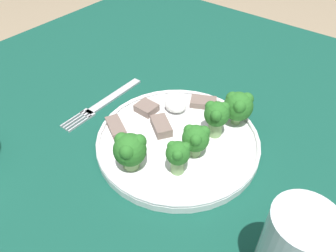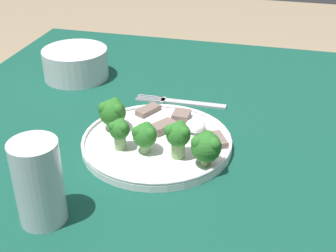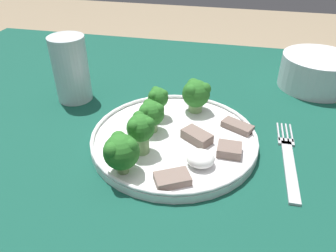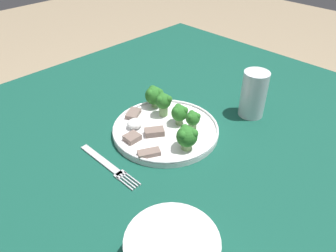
% 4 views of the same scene
% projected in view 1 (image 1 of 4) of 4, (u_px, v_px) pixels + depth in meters
% --- Properties ---
extents(table, '(1.16, 0.99, 0.76)m').
position_uv_depth(table, '(204.00, 184.00, 0.59)').
color(table, '#114738').
rests_on(table, ground_plane).
extents(dinner_plate, '(0.25, 0.25, 0.02)m').
position_uv_depth(dinner_plate, '(178.00, 141.00, 0.51)').
color(dinner_plate, white).
rests_on(dinner_plate, table).
extents(fork, '(0.02, 0.18, 0.00)m').
position_uv_depth(fork, '(105.00, 102.00, 0.60)').
color(fork, '#B2B2B7').
rests_on(fork, table).
extents(broccoli_floret_near_rim_left, '(0.05, 0.05, 0.06)m').
position_uv_depth(broccoli_floret_near_rim_left, '(130.00, 150.00, 0.45)').
color(broccoli_floret_near_rim_left, '#7FA866').
rests_on(broccoli_floret_near_rim_left, dinner_plate).
extents(broccoli_floret_center_left, '(0.04, 0.04, 0.06)m').
position_uv_depth(broccoli_floret_center_left, '(217.00, 115.00, 0.49)').
color(broccoli_floret_center_left, '#7FA866').
rests_on(broccoli_floret_center_left, dinner_plate).
extents(broccoli_floret_back_left, '(0.03, 0.03, 0.05)m').
position_uv_depth(broccoli_floret_back_left, '(178.00, 155.00, 0.44)').
color(broccoli_floret_back_left, '#7FA866').
rests_on(broccoli_floret_back_left, dinner_plate).
extents(broccoli_floret_front_left, '(0.04, 0.04, 0.05)m').
position_uv_depth(broccoli_floret_front_left, '(196.00, 138.00, 0.47)').
color(broccoli_floret_front_left, '#7FA866').
rests_on(broccoli_floret_front_left, dinner_plate).
extents(broccoli_floret_center_back, '(0.05, 0.05, 0.06)m').
position_uv_depth(broccoli_floret_center_back, '(238.00, 106.00, 0.52)').
color(broccoli_floret_center_back, '#7FA866').
rests_on(broccoli_floret_center_back, dinner_plate).
extents(meat_slice_front_slice, '(0.05, 0.05, 0.01)m').
position_uv_depth(meat_slice_front_slice, '(161.00, 126.00, 0.52)').
color(meat_slice_front_slice, '#756056').
rests_on(meat_slice_front_slice, dinner_plate).
extents(meat_slice_middle_slice, '(0.05, 0.05, 0.01)m').
position_uv_depth(meat_slice_middle_slice, '(203.00, 102.00, 0.57)').
color(meat_slice_middle_slice, '#756056').
rests_on(meat_slice_middle_slice, dinner_plate).
extents(meat_slice_rear_slice, '(0.05, 0.04, 0.01)m').
position_uv_depth(meat_slice_rear_slice, '(116.00, 127.00, 0.52)').
color(meat_slice_rear_slice, '#756056').
rests_on(meat_slice_rear_slice, dinner_plate).
extents(meat_slice_edge_slice, '(0.03, 0.03, 0.01)m').
position_uv_depth(meat_slice_edge_slice, '(147.00, 108.00, 0.56)').
color(meat_slice_edge_slice, '#756056').
rests_on(meat_slice_edge_slice, dinner_plate).
extents(sauce_dollop, '(0.04, 0.04, 0.02)m').
position_uv_depth(sauce_dollop, '(176.00, 105.00, 0.56)').
color(sauce_dollop, white).
rests_on(sauce_dollop, dinner_plate).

